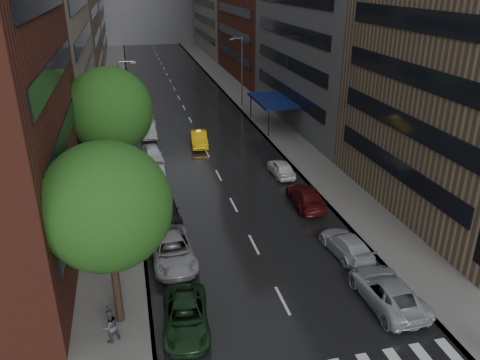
# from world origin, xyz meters

# --- Properties ---
(ground) EXTENTS (220.00, 220.00, 0.00)m
(ground) POSITION_xyz_m (0.00, 0.00, 0.00)
(ground) COLOR gray
(ground) RESTS_ON ground
(road) EXTENTS (14.00, 140.00, 0.01)m
(road) POSITION_xyz_m (0.00, 50.00, 0.01)
(road) COLOR black
(road) RESTS_ON ground
(sidewalk_left) EXTENTS (4.00, 140.00, 0.15)m
(sidewalk_left) POSITION_xyz_m (-9.00, 50.00, 0.07)
(sidewalk_left) COLOR gray
(sidewalk_left) RESTS_ON ground
(sidewalk_right) EXTENTS (4.00, 140.00, 0.15)m
(sidewalk_right) POSITION_xyz_m (9.00, 50.00, 0.07)
(sidewalk_right) COLOR gray
(sidewalk_right) RESTS_ON ground
(tree_near) EXTENTS (6.07, 6.07, 9.68)m
(tree_near) POSITION_xyz_m (-8.60, 4.31, 6.63)
(tree_near) COLOR #382619
(tree_near) RESTS_ON ground
(tree_mid) EXTENTS (6.45, 6.45, 10.29)m
(tree_mid) POSITION_xyz_m (-8.60, 19.74, 7.05)
(tree_mid) COLOR #382619
(tree_mid) RESTS_ON ground
(tree_far) EXTENTS (5.03, 5.03, 8.02)m
(tree_far) POSITION_xyz_m (-8.60, 33.15, 5.49)
(tree_far) COLOR #382619
(tree_far) RESTS_ON ground
(taxi) EXTENTS (1.95, 4.72, 1.52)m
(taxi) POSITION_xyz_m (-0.42, 30.39, 0.76)
(taxi) COLOR yellow
(taxi) RESTS_ON ground
(parked_cars_left) EXTENTS (2.81, 41.63, 1.56)m
(parked_cars_left) POSITION_xyz_m (-5.40, 20.03, 0.73)
(parked_cars_left) COLOR #173219
(parked_cars_left) RESTS_ON ground
(parked_cars_right) EXTENTS (2.61, 22.99, 1.51)m
(parked_cars_right) POSITION_xyz_m (5.40, 9.90, 0.73)
(parked_cars_right) COLOR #ABB1B5
(parked_cars_right) RESTS_ON ground
(ped_black_umbrella) EXTENTS (1.07, 1.02, 2.09)m
(ped_black_umbrella) POSITION_xyz_m (-9.02, 2.88, 1.38)
(ped_black_umbrella) COLOR #4C4B50
(ped_black_umbrella) RESTS_ON sidewalk_left
(street_lamp_left) EXTENTS (1.74, 0.22, 9.00)m
(street_lamp_left) POSITION_xyz_m (-7.72, 30.00, 4.89)
(street_lamp_left) COLOR gray
(street_lamp_left) RESTS_ON sidewalk_left
(street_lamp_right) EXTENTS (1.74, 0.22, 9.00)m
(street_lamp_right) POSITION_xyz_m (7.72, 45.00, 4.89)
(street_lamp_right) COLOR gray
(street_lamp_right) RESTS_ON sidewalk_right
(awning) EXTENTS (4.00, 8.00, 3.12)m
(awning) POSITION_xyz_m (8.98, 35.00, 3.13)
(awning) COLOR navy
(awning) RESTS_ON sidewalk_right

